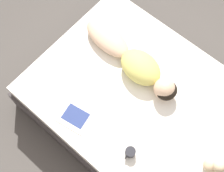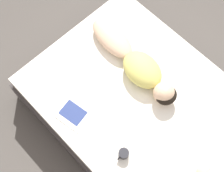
% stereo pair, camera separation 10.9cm
% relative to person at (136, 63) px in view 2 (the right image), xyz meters
% --- Properties ---
extents(ground_plane, '(12.00, 12.00, 0.00)m').
position_rel_person_xyz_m(ground_plane, '(0.20, 0.24, -0.59)').
color(ground_plane, '#4C4742').
extents(bed, '(1.67, 2.13, 0.50)m').
position_rel_person_xyz_m(bed, '(0.20, 0.24, -0.35)').
color(bed, '#383333').
rests_on(bed, ground_plane).
extents(person, '(0.39, 1.22, 0.21)m').
position_rel_person_xyz_m(person, '(0.00, 0.00, 0.00)').
color(person, '#DBB28E').
rests_on(person, bed).
extents(open_magazine, '(0.57, 0.41, 0.01)m').
position_rel_person_xyz_m(open_magazine, '(0.65, -0.10, -0.09)').
color(open_magazine, white).
rests_on(open_magazine, bed).
extents(coffee_mug, '(0.13, 0.09, 0.08)m').
position_rel_person_xyz_m(coffee_mug, '(0.71, 0.54, -0.05)').
color(coffee_mug, '#232328').
rests_on(coffee_mug, bed).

